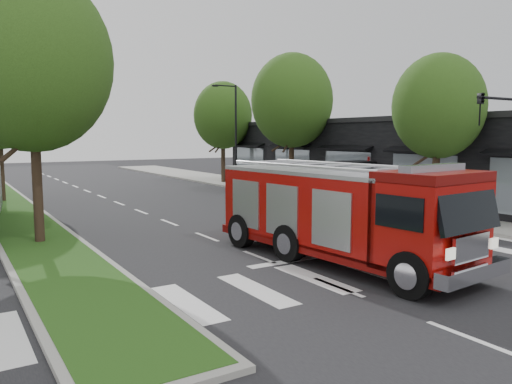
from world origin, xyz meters
The scene contains 11 objects.
ground centered at (0.00, 0.00, 0.00)m, with size 140.00×140.00×0.00m, color black.
sidewalk_right centered at (12.50, 10.00, 0.07)m, with size 5.00×80.00×0.15m, color gray.
median centered at (-6.00, 18.00, 0.08)m, with size 3.00×50.00×0.15m.
storefront_row centered at (17.00, 10.00, 2.50)m, with size 8.00×30.00×5.00m, color black.
bus_shelter centered at (11.20, 8.15, 2.04)m, with size 3.20×1.60×2.61m.
tree_right_near centered at (11.50, 2.00, 5.51)m, with size 4.40×4.40×8.05m.
tree_right_mid centered at (11.50, 14.00, 6.49)m, with size 5.60×5.60×9.72m.
tree_right_far centered at (11.50, 24.00, 5.84)m, with size 5.00×5.00×8.73m.
tree_median_near centered at (-6.00, 6.00, 6.81)m, with size 5.80×5.80×10.16m.
streetlight_right_far centered at (10.35, 20.00, 4.48)m, with size 2.11×0.20×8.00m.
fire_engine centered at (1.89, -1.85, 1.61)m, with size 3.72×9.87×3.35m.
Camera 1 is at (-8.86, -14.00, 4.10)m, focal length 35.00 mm.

